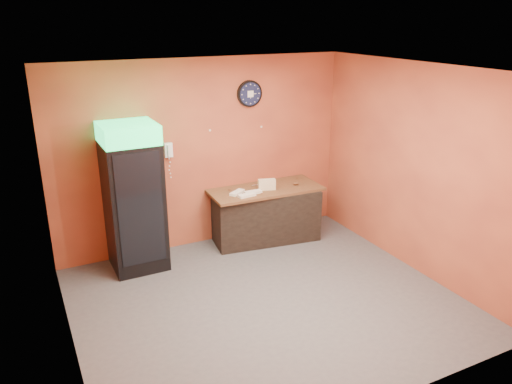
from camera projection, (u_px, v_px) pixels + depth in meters
floor at (266, 301)px, 6.18m from camera, size 4.50×4.50×0.00m
back_wall at (204, 154)px, 7.40m from camera, size 4.50×0.02×2.80m
left_wall at (59, 231)px, 4.77m from camera, size 0.02×4.00×2.80m
right_wall at (416, 170)px, 6.66m from camera, size 0.02×4.00×2.80m
ceiling at (268, 70)px, 5.24m from camera, size 4.50×4.00×0.02m
beverage_cooler at (134, 200)px, 6.71m from camera, size 0.72×0.73×2.04m
prep_counter at (265, 215)px, 7.79m from camera, size 1.69×0.93×0.80m
wall_clock at (250, 94)px, 7.40m from camera, size 0.39×0.06×0.39m
wall_phone at (168, 150)px, 7.07m from camera, size 0.11×0.10×0.21m
butcher_paper at (265, 189)px, 7.64m from camera, size 1.76×0.82×0.04m
sub_roll_stack at (267, 185)px, 7.54m from camera, size 0.28×0.16×0.17m
wrapped_sandwich_left at (247, 195)px, 7.28m from camera, size 0.28×0.13×0.04m
wrapped_sandwich_mid at (253, 192)px, 7.41m from camera, size 0.26×0.11×0.04m
wrapped_sandwich_right at (237, 193)px, 7.39m from camera, size 0.28×0.24×0.04m
kitchen_tool at (261, 183)px, 7.77m from camera, size 0.06×0.06×0.06m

